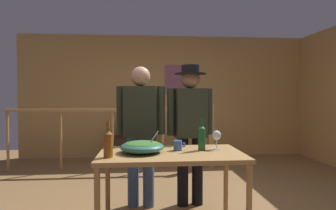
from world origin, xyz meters
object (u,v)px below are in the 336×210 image
object	(u,v)px
salad_bowl	(142,146)
wine_bottle_green	(202,137)
serving_table	(171,160)
tv_console	(133,148)
mug_blue	(178,145)
person_standing_left	(141,125)
framed_picture	(178,80)
wine_glass	(217,136)
person_standing_right	(190,123)
wine_bottle_amber	(108,143)
flat_screen_tv	(133,124)
stair_railing	(146,128)

from	to	relation	value
salad_bowl	wine_bottle_green	world-z (taller)	wine_bottle_green
serving_table	tv_console	bearing A→B (deg)	98.70
mug_blue	person_standing_left	bearing A→B (deg)	123.02
wine_bottle_green	mug_blue	distance (m)	0.25
person_standing_left	framed_picture	bearing A→B (deg)	-98.11
wine_glass	person_standing_right	bearing A→B (deg)	108.45
person_standing_left	person_standing_right	size ratio (longest dim) A/B	0.99
wine_bottle_green	framed_picture	bearing A→B (deg)	87.18
serving_table	wine_glass	distance (m)	0.53
wine_bottle_amber	person_standing_right	bearing A→B (deg)	44.31
wine_bottle_amber	person_standing_left	xyz separation A→B (m)	(0.27, 0.83, 0.07)
framed_picture	person_standing_left	world-z (taller)	framed_picture
wine_glass	wine_bottle_green	bearing A→B (deg)	-166.23
flat_screen_tv	person_standing_right	distance (m)	2.54
wine_glass	mug_blue	xyz separation A→B (m)	(-0.39, -0.03, -0.08)
person_standing_left	wine_bottle_green	bearing A→B (deg)	143.77
wine_glass	wine_bottle_amber	distance (m)	1.07
salad_bowl	framed_picture	bearing A→B (deg)	77.57
stair_railing	flat_screen_tv	xyz separation A→B (m)	(-0.26, 0.67, -0.00)
framed_picture	salad_bowl	distance (m)	3.55
framed_picture	wine_glass	world-z (taller)	framed_picture
person_standing_left	wine_bottle_amber	bearing A→B (deg)	79.41
wine_glass	framed_picture	bearing A→B (deg)	89.92
serving_table	wine_bottle_green	world-z (taller)	wine_bottle_green
flat_screen_tv	wine_bottle_amber	xyz separation A→B (m)	(-0.09, -3.24, 0.16)
serving_table	wine_glass	xyz separation A→B (m)	(0.47, 0.12, 0.21)
framed_picture	stair_railing	xyz separation A→B (m)	(-0.69, -1.00, -0.90)
wine_glass	tv_console	bearing A→B (deg)	107.56
framed_picture	wine_bottle_amber	distance (m)	3.78
wine_bottle_green	person_standing_left	bearing A→B (deg)	136.26
flat_screen_tv	wine_bottle_amber	distance (m)	3.24
stair_railing	serving_table	world-z (taller)	stair_railing
framed_picture	wine_glass	size ratio (longest dim) A/B	3.24
wine_bottle_amber	wine_bottle_green	size ratio (longest dim) A/B	1.01
tv_console	wine_bottle_amber	size ratio (longest dim) A/B	2.87
tv_console	salad_bowl	distance (m)	3.14
serving_table	wine_bottle_amber	world-z (taller)	wine_bottle_amber
serving_table	mug_blue	bearing A→B (deg)	48.67
flat_screen_tv	wine_bottle_amber	size ratio (longest dim) A/B	1.92
person_standing_left	person_standing_right	bearing A→B (deg)	-172.50
salad_bowl	person_standing_left	size ratio (longest dim) A/B	0.25
person_standing_left	person_standing_right	xyz separation A→B (m)	(0.58, 0.00, 0.02)
tv_console	wine_bottle_green	distance (m)	3.18
stair_railing	flat_screen_tv	world-z (taller)	stair_railing
stair_railing	flat_screen_tv	bearing A→B (deg)	110.95
mug_blue	person_standing_left	distance (m)	0.69
stair_railing	wine_bottle_green	bearing A→B (deg)	-77.18
serving_table	mug_blue	xyz separation A→B (m)	(0.08, 0.09, 0.12)
salad_bowl	person_standing_left	distance (m)	0.66
person_standing_left	person_standing_right	world-z (taller)	person_standing_right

